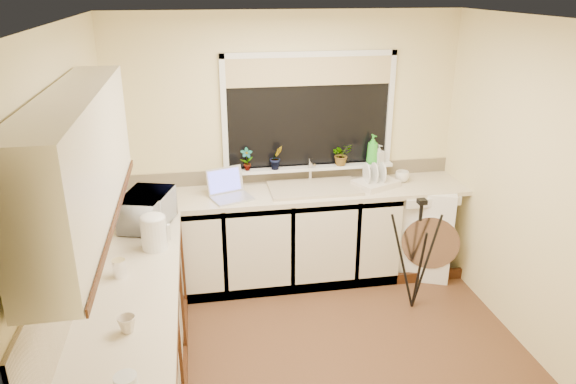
{
  "coord_description": "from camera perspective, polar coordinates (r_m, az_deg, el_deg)",
  "views": [
    {
      "loc": [
        -0.83,
        -3.27,
        2.67
      ],
      "look_at": [
        -0.16,
        0.55,
        1.15
      ],
      "focal_mm": 33.57,
      "sensor_mm": 36.0,
      "label": 1
    }
  ],
  "objects": [
    {
      "name": "window_glass",
      "position": [
        4.99,
        2.21,
        8.42
      ],
      "size": [
        1.5,
        0.02,
        1.0
      ],
      "primitive_type": "cube",
      "color": "black",
      "rests_on": "wall_back"
    },
    {
      "name": "splashback_left",
      "position": [
        3.43,
        -21.75,
        -7.01
      ],
      "size": [
        0.02,
        2.4,
        0.45
      ],
      "primitive_type": "cube",
      "color": "beige",
      "rests_on": "wall_left"
    },
    {
      "name": "worktop_left",
      "position": [
        3.5,
        -16.52,
        -10.36
      ],
      "size": [
        0.6,
        2.4,
        0.04
      ],
      "primitive_type": "cube",
      "color": "beige",
      "rests_on": "base_cabinet_left"
    },
    {
      "name": "microwave",
      "position": [
        4.28,
        -14.68,
        -1.82
      ],
      "size": [
        0.45,
        0.55,
        0.26
      ],
      "primitive_type": "imported",
      "rotation": [
        0.0,
        0.0,
        1.27
      ],
      "color": "white",
      "rests_on": "worktop_left"
    },
    {
      "name": "wall_front",
      "position": [
        2.43,
        12.62,
        -15.68
      ],
      "size": [
        3.2,
        0.0,
        3.2
      ],
      "primitive_type": "plane",
      "rotation": [
        -1.57,
        0.0,
        0.0
      ],
      "color": "beige",
      "rests_on": "ground"
    },
    {
      "name": "cup_left",
      "position": [
        3.11,
        -16.69,
        -13.27
      ],
      "size": [
        0.12,
        0.12,
        0.09
      ],
      "primitive_type": "imported",
      "rotation": [
        0.0,
        0.0,
        -0.21
      ],
      "color": "beige",
      "rests_on": "worktop_left"
    },
    {
      "name": "wall_right",
      "position": [
        4.32,
        25.01,
        -0.22
      ],
      "size": [
        0.0,
        3.0,
        3.0
      ],
      "primitive_type": "plane",
      "rotation": [
        1.57,
        0.0,
        -1.57
      ],
      "color": "beige",
      "rests_on": "ground"
    },
    {
      "name": "splashback_back",
      "position": [
        5.12,
        -0.08,
        2.0
      ],
      "size": [
        3.2,
        0.02,
        0.14
      ],
      "primitive_type": "cube",
      "color": "beige",
      "rests_on": "wall_back"
    },
    {
      "name": "window_blind",
      "position": [
        4.89,
        2.34,
        12.64
      ],
      "size": [
        1.5,
        0.02,
        0.25
      ],
      "primitive_type": "cube",
      "color": "tan",
      "rests_on": "wall_back"
    },
    {
      "name": "steel_jar",
      "position": [
        3.64,
        -17.44,
        -7.71
      ],
      "size": [
        0.09,
        0.09,
        0.12
      ],
      "primitive_type": "cylinder",
      "color": "silver",
      "rests_on": "worktop_left"
    },
    {
      "name": "soap_bottle_clear",
      "position": [
        5.2,
        9.6,
        3.99
      ],
      "size": [
        0.11,
        0.11,
        0.18
      ],
      "primitive_type": "imported",
      "rotation": [
        0.0,
        0.0,
        0.4
      ],
      "color": "#999999",
      "rests_on": "windowsill"
    },
    {
      "name": "plant_d",
      "position": [
        5.09,
        5.68,
        3.99
      ],
      "size": [
        0.22,
        0.21,
        0.21
      ],
      "primitive_type": "imported",
      "rotation": [
        0.0,
        0.0,
        0.26
      ],
      "color": "#999999",
      "rests_on": "windowsill"
    },
    {
      "name": "base_cabinet_back",
      "position": [
        5.02,
        -3.18,
        -5.12
      ],
      "size": [
        2.55,
        0.6,
        0.86
      ],
      "primitive_type": "cube",
      "color": "silver",
      "rests_on": "floor"
    },
    {
      "name": "base_cabinet_left",
      "position": [
        3.75,
        -15.78,
        -16.24
      ],
      "size": [
        0.54,
        2.4,
        0.86
      ],
      "primitive_type": "cube",
      "color": "silver",
      "rests_on": "floor"
    },
    {
      "name": "kettle",
      "position": [
        3.91,
        -14.01,
        -4.27
      ],
      "size": [
        0.18,
        0.18,
        0.24
      ],
      "primitive_type": "cylinder",
      "color": "white",
      "rests_on": "worktop_left"
    },
    {
      "name": "upper_cabinet",
      "position": [
        3.01,
        -21.25,
        3.15
      ],
      "size": [
        0.28,
        1.9,
        0.7
      ],
      "primitive_type": "cube",
      "color": "silver",
      "rests_on": "wall_left"
    },
    {
      "name": "soap_bottle_green",
      "position": [
        5.16,
        8.94,
        4.5
      ],
      "size": [
        0.13,
        0.13,
        0.28
      ],
      "primitive_type": "imported",
      "rotation": [
        0.0,
        0.0,
        0.25
      ],
      "color": "green",
      "rests_on": "windowsill"
    },
    {
      "name": "sink",
      "position": [
        4.91,
        2.8,
        0.41
      ],
      "size": [
        0.82,
        0.46,
        0.03
      ],
      "primitive_type": "cube",
      "color": "tan",
      "rests_on": "worktop_back"
    },
    {
      "name": "wall_left",
      "position": [
        3.65,
        -21.31,
        -3.43
      ],
      "size": [
        0.0,
        3.0,
        3.0
      ],
      "primitive_type": "plane",
      "rotation": [
        1.57,
        0.0,
        1.57
      ],
      "color": "beige",
      "rests_on": "ground"
    },
    {
      "name": "cup_back",
      "position": [
        5.19,
        12.0,
        1.61
      ],
      "size": [
        0.17,
        0.17,
        0.1
      ],
      "primitive_type": "imported",
      "rotation": [
        0.0,
        0.0,
        -0.35
      ],
      "color": "white",
      "rests_on": "worktop_back"
    },
    {
      "name": "wall_back",
      "position": [
        5.05,
        -0.1,
        4.78
      ],
      "size": [
        3.2,
        0.0,
        3.2
      ],
      "primitive_type": "plane",
      "rotation": [
        1.57,
        0.0,
        0.0
      ],
      "color": "beige",
      "rests_on": "ground"
    },
    {
      "name": "windowsill",
      "position": [
        5.08,
        2.26,
        2.61
      ],
      "size": [
        1.6,
        0.14,
        0.03
      ],
      "primitive_type": "cube",
      "color": "white",
      "rests_on": "wall_back"
    },
    {
      "name": "floor",
      "position": [
        4.3,
        3.5,
        -17.02
      ],
      "size": [
        3.2,
        3.2,
        0.0
      ],
      "primitive_type": "plane",
      "color": "brown",
      "rests_on": "ground"
    },
    {
      "name": "dish_rack",
      "position": [
        5.04,
        9.27,
        0.9
      ],
      "size": [
        0.46,
        0.41,
        0.06
      ],
      "primitive_type": "cube",
      "rotation": [
        0.0,
        0.0,
        0.43
      ],
      "color": "beige",
      "rests_on": "worktop_back"
    },
    {
      "name": "tripod",
      "position": [
        4.72,
        13.49,
        -6.49
      ],
      "size": [
        0.62,
        0.62,
        1.02
      ],
      "primitive_type": null,
      "rotation": [
        0.0,
        0.0,
        0.33
      ],
      "color": "black",
      "rests_on": "floor"
    },
    {
      "name": "worktop_back",
      "position": [
        4.88,
        0.5,
        -0.1
      ],
      "size": [
        3.2,
        0.6,
        0.04
      ],
      "primitive_type": "cube",
      "color": "beige",
      "rests_on": "base_cabinet_back"
    },
    {
      "name": "plant_a",
      "position": [
        4.93,
        -4.39,
        3.47
      ],
      "size": [
        0.12,
        0.08,
        0.21
      ],
      "primitive_type": "imported",
      "rotation": [
        0.0,
        0.0,
        0.06
      ],
      "color": "#999999",
      "rests_on": "windowsill"
    },
    {
      "name": "washing_machine",
      "position": [
        5.4,
        13.49,
        -3.55
      ],
      "size": [
        0.81,
        0.8,
        0.89
      ],
      "primitive_type": "cube",
      "rotation": [
        0.0,
        0.0,
        -0.38
      ],
      "color": "white",
      "rests_on": "floor"
    },
    {
      "name": "plant_b",
      "position": [
        4.95,
        -1.24,
        3.66
      ],
      "size": [
        0.15,
        0.13,
        0.22
      ],
      "primitive_type": "imported",
      "rotation": [
        0.0,
        0.0,
        0.31
      ],
      "color": "#999999",
      "rests_on": "windowsill"
    },
    {
      "name": "laptop",
      "position": [
        4.75,
        -6.3,
        0.22
      ],
      "size": [
        0.41,
        0.4,
        0.24
      ],
      "rotation": [
        0.0,
        0.0,
        0.34
      ],
      "color": "#ABABB3",
      "rests_on": "worktop_back"
    },
    {
      "name": "ceiling",
      "position": [
        3.38,
        4.46,
        17.63
      ],
      "size": [
        3.2,
        3.2,
        0.0
      ],
      "primitive_type": "plane",
      "rotation": [
        3.14,
        0.0,
        0.0
      ],
      "color": "white",
      "rests_on": "ground"
    },
    {
      "name": "faucet",
      "position": [
        5.04,
        2.38,
        2.27
      ],
      "size": [
        0.03,
        0.03,
        0.24
      ],
      "primitive_type": "cylinder",
      "color": "silver",
      "rests_on": "worktop_back"
    }
  ]
}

